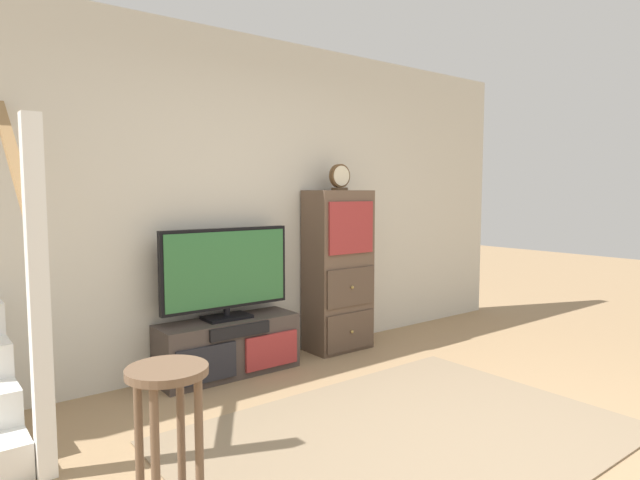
% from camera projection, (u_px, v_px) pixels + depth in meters
% --- Properties ---
extents(ground_plane, '(20.00, 20.00, 0.00)m').
position_uv_depth(ground_plane, '(495.00, 480.00, 2.65)').
color(ground_plane, '#997A56').
extents(back_wall, '(6.40, 0.12, 2.70)m').
position_uv_depth(back_wall, '(244.00, 201.00, 4.47)').
color(back_wall, beige).
rests_on(back_wall, ground_plane).
extents(area_rug, '(2.60, 1.80, 0.01)m').
position_uv_depth(area_rug, '(406.00, 436.00, 3.12)').
color(area_rug, '#847056').
rests_on(area_rug, ground_plane).
extents(media_console, '(1.11, 0.38, 0.44)m').
position_uv_depth(media_console, '(229.00, 347.00, 4.18)').
color(media_console, '#423833').
rests_on(media_console, ground_plane).
extents(television, '(1.07, 0.22, 0.71)m').
position_uv_depth(television, '(226.00, 271.00, 4.14)').
color(television, black).
rests_on(television, media_console).
extents(side_cabinet, '(0.58, 0.38, 1.44)m').
position_uv_depth(side_cabinet, '(338.00, 271.00, 4.82)').
color(side_cabinet, brown).
rests_on(side_cabinet, ground_plane).
extents(desk_clock, '(0.21, 0.08, 0.23)m').
position_uv_depth(desk_clock, '(340.00, 177.00, 4.74)').
color(desk_clock, '#4C3823').
rests_on(desk_clock, side_cabinet).
extents(bar_stool_near, '(0.34, 0.34, 0.70)m').
position_uv_depth(bar_stool_near, '(168.00, 409.00, 2.23)').
color(bar_stool_near, brown).
rests_on(bar_stool_near, ground_plane).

